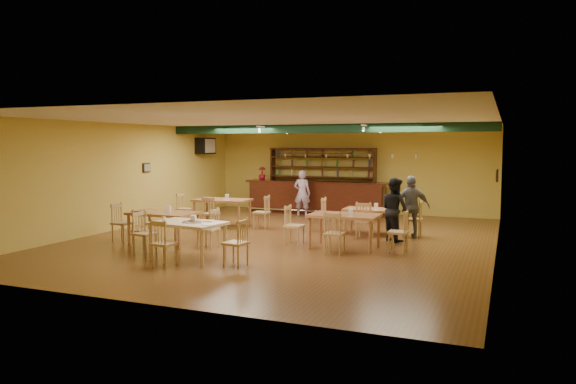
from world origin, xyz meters
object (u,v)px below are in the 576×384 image
at_px(patron_bar, 302,193).
at_px(near_table, 188,241).
at_px(dining_table_b, 370,221).
at_px(dining_table_d, 344,231).
at_px(dining_table_c, 164,228).
at_px(patron_right_a, 395,209).
at_px(dining_table_a, 222,213).
at_px(bar_counter, 316,197).

bearing_deg(patron_bar, near_table, 85.95).
xyz_separation_m(dining_table_b, dining_table_d, (-0.09, -2.19, 0.05)).
relative_size(dining_table_c, patron_right_a, 1.00).
relative_size(dining_table_a, patron_bar, 1.03).
bearing_deg(dining_table_b, patron_right_a, -46.12).
bearing_deg(dining_table_d, dining_table_a, 155.53).
xyz_separation_m(bar_counter, dining_table_b, (2.78, -3.57, -0.22)).
distance_m(bar_counter, dining_table_d, 6.36).
bearing_deg(dining_table_d, patron_right_a, 57.76).
xyz_separation_m(dining_table_d, patron_bar, (-2.90, 4.93, 0.38)).
height_order(dining_table_c, dining_table_d, dining_table_d).
xyz_separation_m(patron_bar, patron_right_a, (3.79, -3.55, 0.02)).
relative_size(near_table, patron_right_a, 0.94).
xyz_separation_m(bar_counter, dining_table_d, (2.69, -5.76, -0.17)).
distance_m(bar_counter, patron_bar, 0.88).
distance_m(bar_counter, patron_right_a, 5.66).
xyz_separation_m(dining_table_b, near_table, (-2.76, -4.62, 0.05)).
distance_m(dining_table_b, dining_table_c, 5.41).
xyz_separation_m(dining_table_a, patron_bar, (1.41, 2.93, 0.38)).
xyz_separation_m(dining_table_d, patron_right_a, (0.89, 1.39, 0.39)).
xyz_separation_m(dining_table_c, patron_right_a, (5.02, 2.59, 0.39)).
relative_size(dining_table_c, dining_table_d, 1.00).
distance_m(dining_table_b, patron_bar, 4.08).
distance_m(dining_table_d, patron_bar, 5.74).
bearing_deg(dining_table_a, near_table, -72.67).
bearing_deg(patron_right_a, dining_table_d, 97.46).
height_order(dining_table_c, patron_right_a, patron_right_a).
bearing_deg(bar_counter, dining_table_d, -64.95).
bearing_deg(dining_table_d, near_table, -137.21).
bearing_deg(patron_right_a, dining_table_c, 67.42).
distance_m(dining_table_b, dining_table_d, 2.19).
distance_m(dining_table_a, near_table, 4.73).
height_order(dining_table_b, patron_right_a, patron_right_a).
distance_m(near_table, patron_right_a, 5.23).
relative_size(bar_counter, dining_table_a, 3.16).
distance_m(patron_bar, patron_right_a, 5.19).
bearing_deg(dining_table_a, patron_right_a, -9.74).
distance_m(dining_table_a, dining_table_d, 4.75).
bearing_deg(patron_bar, dining_table_d, 114.59).
bearing_deg(dining_table_c, dining_table_d, 17.57).
xyz_separation_m(dining_table_b, patron_bar, (-2.99, 2.75, 0.43)).
bearing_deg(bar_counter, patron_right_a, -50.69).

